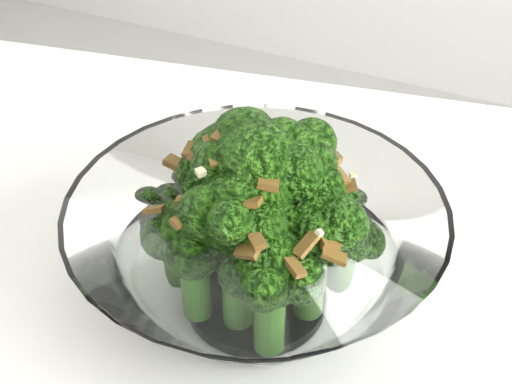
% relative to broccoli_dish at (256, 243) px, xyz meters
% --- Properties ---
extents(broccoli_dish, '(0.24, 0.24, 0.15)m').
position_rel_broccoli_dish_xyz_m(broccoli_dish, '(0.00, 0.00, 0.00)').
color(broccoli_dish, white).
rests_on(broccoli_dish, table).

